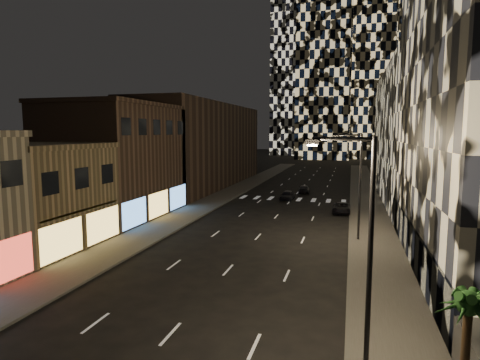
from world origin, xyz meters
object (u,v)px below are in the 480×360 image
Objects in this scene: palm_tree at (468,313)px; car_dark_oncoming at (304,189)px; streetlight_far at (357,179)px; streetlight_near at (364,240)px; car_dark_midlane at (287,195)px; car_dark_rightlane at (342,208)px.

car_dark_oncoming is at bearing 102.38° from palm_tree.
car_dark_oncoming is at bearing 105.66° from streetlight_far.
streetlight_near is 40.36m from car_dark_midlane.
streetlight_far is (0.00, 20.00, 0.00)m from streetlight_near.
palm_tree is at bearing -81.73° from streetlight_far.
streetlight_near reaches higher than car_dark_rightlane.
streetlight_far is at bearing 101.11° from car_dark_oncoming.
streetlight_far is 21.92m from palm_tree.
palm_tree is (4.59, -33.60, 3.08)m from car_dark_rightlane.
streetlight_far is 2.11× the size of palm_tree.
car_dark_oncoming is 49.17m from palm_tree.
car_dark_midlane is at bearing 102.76° from streetlight_near.
car_dark_oncoming is at bearing 81.55° from car_dark_midlane.
car_dark_oncoming is (1.48, 7.21, -0.08)m from car_dark_midlane.
streetlight_near is at bearing -90.00° from streetlight_far.
streetlight_far is 27.73m from car_dark_oncoming.
palm_tree is at bearing -27.36° from streetlight_near.
car_dark_rightlane is at bearing 97.77° from palm_tree.
car_dark_midlane is 0.91× the size of palm_tree.
car_dark_rightlane is (7.41, -7.12, -0.07)m from car_dark_midlane.
streetlight_near is at bearing 94.50° from car_dark_oncoming.
streetlight_near reaches higher than car_dark_midlane.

